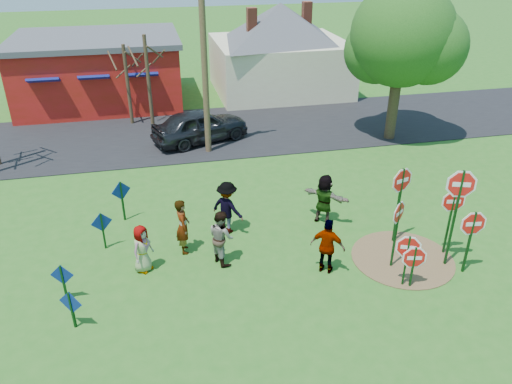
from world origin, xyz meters
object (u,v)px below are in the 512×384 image
(person_a, at_px, (142,249))
(person_b, at_px, (183,226))
(stop_sign_c, at_px, (459,197))
(stop_sign_b, at_px, (401,187))
(leafy_tree, at_px, (404,41))
(stop_sign_d, at_px, (452,207))
(utility_pole, at_px, (204,50))
(stop_sign_a, at_px, (408,251))
(suv, at_px, (200,126))

(person_a, bearing_deg, person_b, -19.65)
(stop_sign_c, distance_m, person_a, 9.43)
(stop_sign_b, distance_m, leafy_tree, 10.04)
(person_a, relative_size, person_b, 0.83)
(stop_sign_d, bearing_deg, leafy_tree, 84.38)
(utility_pole, bearing_deg, stop_sign_b, -60.94)
(stop_sign_a, relative_size, utility_pole, 0.20)
(stop_sign_d, distance_m, leafy_tree, 10.56)
(stop_sign_a, height_order, utility_pole, utility_pole)
(person_a, xyz_separation_m, person_b, (1.29, 0.76, 0.16))
(stop_sign_a, xyz_separation_m, stop_sign_b, (0.79, 2.19, 0.84))
(stop_sign_d, bearing_deg, stop_sign_a, -138.12)
(person_a, relative_size, leafy_tree, 0.21)
(person_b, height_order, leafy_tree, leafy_tree)
(stop_sign_a, bearing_deg, person_a, -174.43)
(person_a, xyz_separation_m, utility_pole, (3.17, 8.76, 3.94))
(stop_sign_c, distance_m, stop_sign_d, 0.93)
(stop_sign_b, height_order, person_b, stop_sign_b)
(suv, relative_size, leafy_tree, 0.63)
(suv, distance_m, leafy_tree, 10.28)
(stop_sign_b, xyz_separation_m, stop_sign_d, (1.27, -0.97, -0.33))
(utility_pole, bearing_deg, person_a, -109.86)
(stop_sign_a, height_order, stop_sign_d, stop_sign_d)
(stop_sign_c, height_order, suv, stop_sign_c)
(stop_sign_c, bearing_deg, person_a, -172.90)
(stop_sign_c, bearing_deg, stop_sign_a, -141.97)
(utility_pole, bearing_deg, suv, 98.45)
(suv, height_order, utility_pole, utility_pole)
(suv, bearing_deg, stop_sign_c, -171.78)
(person_a, relative_size, utility_pole, 0.17)
(stop_sign_a, relative_size, leafy_tree, 0.24)
(stop_sign_a, distance_m, stop_sign_c, 2.23)
(person_b, bearing_deg, suv, -12.13)
(stop_sign_b, xyz_separation_m, leafy_tree, (4.20, 8.71, 2.72))
(utility_pole, bearing_deg, stop_sign_c, -60.42)
(stop_sign_a, relative_size, stop_sign_b, 0.64)
(stop_sign_c, distance_m, leafy_tree, 10.99)
(suv, bearing_deg, leafy_tree, -118.87)
(suv, bearing_deg, stop_sign_a, -179.91)
(person_a, height_order, utility_pole, utility_pole)
(stop_sign_b, xyz_separation_m, utility_pole, (-4.98, 8.97, 2.67))
(stop_sign_a, relative_size, suv, 0.38)
(stop_sign_d, xyz_separation_m, leafy_tree, (2.93, 9.67, 3.05))
(stop_sign_b, distance_m, person_b, 7.01)
(person_b, bearing_deg, stop_sign_c, -109.61)
(stop_sign_d, bearing_deg, suv, 131.03)
(stop_sign_b, relative_size, person_b, 1.52)
(stop_sign_c, height_order, stop_sign_d, stop_sign_c)
(stop_sign_a, relative_size, person_b, 0.97)
(stop_sign_b, bearing_deg, stop_sign_a, -128.50)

